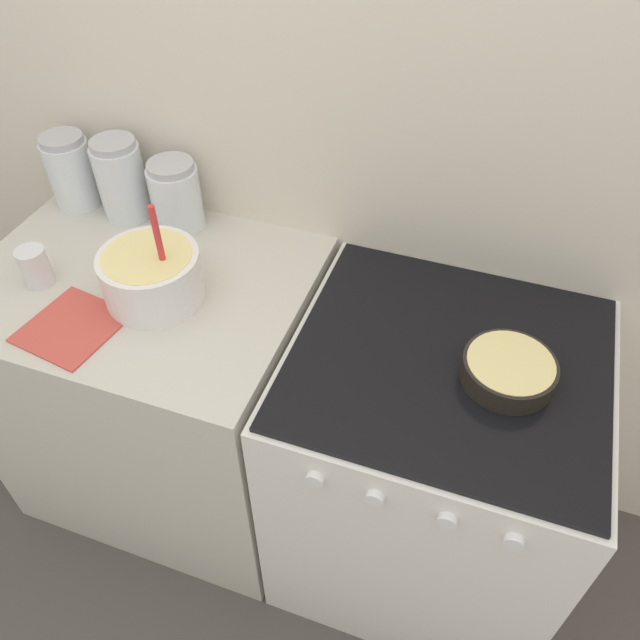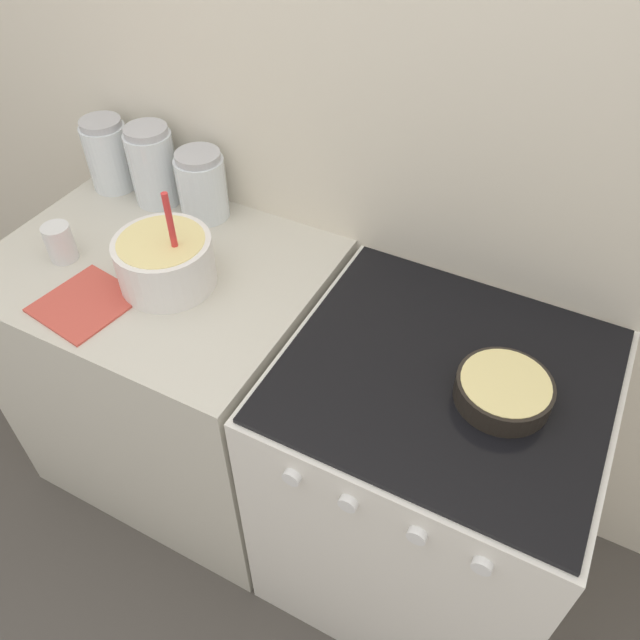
{
  "view_description": "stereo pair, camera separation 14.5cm",
  "coord_description": "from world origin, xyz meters",
  "px_view_note": "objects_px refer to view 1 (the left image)",
  "views": [
    {
      "loc": [
        0.42,
        -0.66,
        1.97
      ],
      "look_at": [
        0.08,
        0.32,
        0.95
      ],
      "focal_mm": 35.0,
      "sensor_mm": 36.0,
      "label": 1
    },
    {
      "loc": [
        0.56,
        -0.6,
        1.97
      ],
      "look_at": [
        0.08,
        0.32,
        0.95
      ],
      "focal_mm": 35.0,
      "sensor_mm": 36.0,
      "label": 2
    }
  ],
  "objects_px": {
    "baking_pan": "(509,370)",
    "storage_jar_left": "(73,176)",
    "tin_can": "(35,267)",
    "stove": "(427,466)",
    "storage_jar_right": "(177,200)",
    "mixing_bowl": "(151,274)",
    "storage_jar_middle": "(123,184)"
  },
  "relations": [
    {
      "from": "storage_jar_middle",
      "to": "storage_jar_right",
      "type": "distance_m",
      "value": 0.17
    },
    {
      "from": "storage_jar_right",
      "to": "storage_jar_left",
      "type": "bearing_deg",
      "value": 180.0
    },
    {
      "from": "storage_jar_left",
      "to": "storage_jar_right",
      "type": "bearing_deg",
      "value": -0.0
    },
    {
      "from": "stove",
      "to": "storage_jar_left",
      "type": "bearing_deg",
      "value": 167.68
    },
    {
      "from": "stove",
      "to": "storage_jar_left",
      "type": "xyz_separation_m",
      "value": [
        -1.17,
        0.26,
        0.54
      ]
    },
    {
      "from": "mixing_bowl",
      "to": "storage_jar_middle",
      "type": "bearing_deg",
      "value": 131.47
    },
    {
      "from": "baking_pan",
      "to": "storage_jar_left",
      "type": "bearing_deg",
      "value": 168.07
    },
    {
      "from": "mixing_bowl",
      "to": "tin_can",
      "type": "relative_size",
      "value": 2.74
    },
    {
      "from": "baking_pan",
      "to": "tin_can",
      "type": "relative_size",
      "value": 2.0
    },
    {
      "from": "storage_jar_left",
      "to": "storage_jar_middle",
      "type": "relative_size",
      "value": 0.93
    },
    {
      "from": "tin_can",
      "to": "stove",
      "type": "bearing_deg",
      "value": 4.83
    },
    {
      "from": "mixing_bowl",
      "to": "storage_jar_middle",
      "type": "xyz_separation_m",
      "value": [
        -0.26,
        0.3,
        0.02
      ]
    },
    {
      "from": "mixing_bowl",
      "to": "baking_pan",
      "type": "height_order",
      "value": "mixing_bowl"
    },
    {
      "from": "mixing_bowl",
      "to": "storage_jar_left",
      "type": "bearing_deg",
      "value": 145.59
    },
    {
      "from": "mixing_bowl",
      "to": "storage_jar_right",
      "type": "xyz_separation_m",
      "value": [
        -0.09,
        0.3,
        0.01
      ]
    },
    {
      "from": "storage_jar_right",
      "to": "tin_can",
      "type": "bearing_deg",
      "value": -122.72
    },
    {
      "from": "baking_pan",
      "to": "tin_can",
      "type": "bearing_deg",
      "value": -176.6
    },
    {
      "from": "stove",
      "to": "storage_jar_right",
      "type": "relative_size",
      "value": 4.49
    },
    {
      "from": "storage_jar_middle",
      "to": "stove",
      "type": "bearing_deg",
      "value": -14.33
    },
    {
      "from": "storage_jar_left",
      "to": "storage_jar_middle",
      "type": "xyz_separation_m",
      "value": [
        0.17,
        0.0,
        0.01
      ]
    },
    {
      "from": "mixing_bowl",
      "to": "storage_jar_right",
      "type": "relative_size",
      "value": 1.41
    },
    {
      "from": "stove",
      "to": "storage_jar_right",
      "type": "height_order",
      "value": "storage_jar_right"
    },
    {
      "from": "storage_jar_middle",
      "to": "tin_can",
      "type": "xyz_separation_m",
      "value": [
        -0.05,
        -0.35,
        -0.05
      ]
    },
    {
      "from": "mixing_bowl",
      "to": "stove",
      "type": "bearing_deg",
      "value": 2.98
    },
    {
      "from": "storage_jar_right",
      "to": "tin_can",
      "type": "xyz_separation_m",
      "value": [
        -0.22,
        -0.35,
        -0.03
      ]
    },
    {
      "from": "tin_can",
      "to": "storage_jar_left",
      "type": "bearing_deg",
      "value": 108.86
    },
    {
      "from": "stove",
      "to": "storage_jar_middle",
      "type": "xyz_separation_m",
      "value": [
        -1.0,
        0.26,
        0.55
      ]
    },
    {
      "from": "storage_jar_middle",
      "to": "tin_can",
      "type": "height_order",
      "value": "storage_jar_middle"
    },
    {
      "from": "stove",
      "to": "baking_pan",
      "type": "distance_m",
      "value": 0.5
    },
    {
      "from": "baking_pan",
      "to": "storage_jar_left",
      "type": "relative_size",
      "value": 0.95
    },
    {
      "from": "tin_can",
      "to": "mixing_bowl",
      "type": "bearing_deg",
      "value": 9.19
    },
    {
      "from": "storage_jar_right",
      "to": "stove",
      "type": "bearing_deg",
      "value": -17.1
    }
  ]
}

